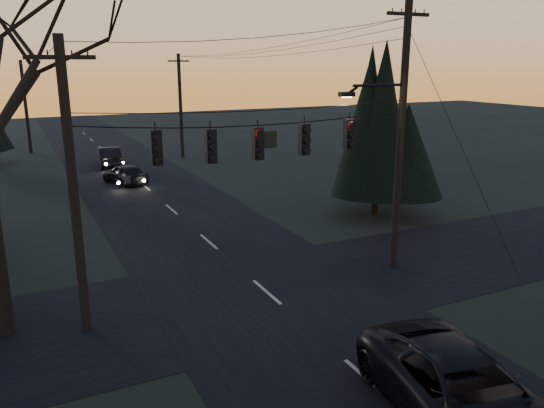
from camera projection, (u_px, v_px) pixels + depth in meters
name	position (u px, v px, depth m)	size (l,w,h in m)	color
main_road	(182.00, 219.00, 27.17)	(8.00, 120.00, 0.02)	black
cross_road	(267.00, 292.00, 18.50)	(60.00, 7.00, 0.02)	black
utility_pole_right	(392.00, 267.00, 20.84)	(5.00, 0.30, 10.00)	black
utility_pole_left	(87.00, 329.00, 15.94)	(1.80, 0.30, 8.50)	black
utility_pole_far_r	(183.00, 157.00, 45.12)	(1.80, 0.30, 8.50)	black
utility_pole_far_l	(31.00, 153.00, 47.15)	(0.30, 0.30, 8.00)	black
span_signal_assembly	(260.00, 142.00, 17.03)	(11.50, 0.44, 1.51)	black
evergreen_right	(379.00, 122.00, 26.75)	(4.40, 4.40, 8.56)	black
suv_near	(463.00, 393.00, 11.51)	(2.68, 5.81, 1.62)	black
sedan_oncoming_a	(125.00, 174.00, 34.95)	(1.57, 3.90, 1.33)	black
sedan_oncoming_b	(109.00, 157.00, 41.00)	(1.56, 4.47, 1.47)	black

